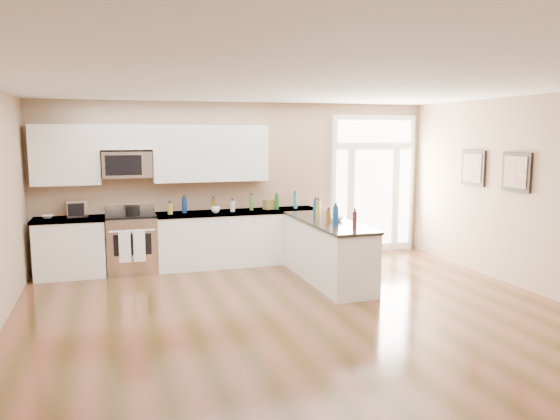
# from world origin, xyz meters

# --- Properties ---
(ground) EXTENTS (8.00, 8.00, 0.00)m
(ground) POSITION_xyz_m (0.00, 0.00, 0.00)
(ground) COLOR #452F13
(room_shell) EXTENTS (8.00, 8.00, 8.00)m
(room_shell) POSITION_xyz_m (0.00, 0.00, 1.71)
(room_shell) COLOR tan
(room_shell) RESTS_ON ground
(back_cabinet_left) EXTENTS (1.10, 0.66, 0.94)m
(back_cabinet_left) POSITION_xyz_m (-2.87, 3.69, 0.44)
(back_cabinet_left) COLOR white
(back_cabinet_left) RESTS_ON ground
(back_cabinet_right) EXTENTS (2.85, 0.66, 0.94)m
(back_cabinet_right) POSITION_xyz_m (-0.16, 3.69, 0.44)
(back_cabinet_right) COLOR white
(back_cabinet_right) RESTS_ON ground
(peninsula_cabinet) EXTENTS (0.69, 2.32, 0.94)m
(peninsula_cabinet) POSITION_xyz_m (0.93, 2.24, 0.43)
(peninsula_cabinet) COLOR white
(peninsula_cabinet) RESTS_ON ground
(upper_cabinet_left) EXTENTS (1.04, 0.33, 0.95)m
(upper_cabinet_left) POSITION_xyz_m (-2.88, 3.83, 1.93)
(upper_cabinet_left) COLOR white
(upper_cabinet_left) RESTS_ON room_shell
(upper_cabinet_right) EXTENTS (1.94, 0.33, 0.95)m
(upper_cabinet_right) POSITION_xyz_m (-0.57, 3.83, 1.93)
(upper_cabinet_right) COLOR white
(upper_cabinet_right) RESTS_ON room_shell
(upper_cabinet_short) EXTENTS (0.82, 0.33, 0.40)m
(upper_cabinet_short) POSITION_xyz_m (-1.95, 3.83, 2.20)
(upper_cabinet_short) COLOR white
(upper_cabinet_short) RESTS_ON room_shell
(microwave) EXTENTS (0.78, 0.41, 0.42)m
(microwave) POSITION_xyz_m (-1.95, 3.80, 1.76)
(microwave) COLOR silver
(microwave) RESTS_ON room_shell
(entry_door) EXTENTS (1.70, 0.10, 2.60)m
(entry_door) POSITION_xyz_m (2.55, 3.95, 1.30)
(entry_door) COLOR white
(entry_door) RESTS_ON ground
(wall_art_near) EXTENTS (0.05, 0.58, 0.58)m
(wall_art_near) POSITION_xyz_m (3.47, 2.20, 1.70)
(wall_art_near) COLOR black
(wall_art_near) RESTS_ON room_shell
(wall_art_far) EXTENTS (0.05, 0.58, 0.58)m
(wall_art_far) POSITION_xyz_m (3.47, 1.20, 1.70)
(wall_art_far) COLOR black
(wall_art_far) RESTS_ON room_shell
(kitchen_range) EXTENTS (0.79, 0.70, 1.08)m
(kitchen_range) POSITION_xyz_m (-1.93, 3.69, 0.48)
(kitchen_range) COLOR silver
(kitchen_range) RESTS_ON ground
(stockpot) EXTENTS (0.27, 0.27, 0.17)m
(stockpot) POSITION_xyz_m (-1.90, 3.58, 1.04)
(stockpot) COLOR black
(stockpot) RESTS_ON kitchen_range
(toaster_oven) EXTENTS (0.35, 0.29, 0.27)m
(toaster_oven) POSITION_xyz_m (-2.75, 3.80, 1.07)
(toaster_oven) COLOR silver
(toaster_oven) RESTS_ON back_cabinet_left
(cardboard_box) EXTENTS (0.24, 0.20, 0.16)m
(cardboard_box) POSITION_xyz_m (0.44, 3.74, 1.02)
(cardboard_box) COLOR brown
(cardboard_box) RESTS_ON back_cabinet_right
(bowl_left) EXTENTS (0.21, 0.21, 0.05)m
(bowl_left) POSITION_xyz_m (-3.18, 3.79, 0.96)
(bowl_left) COLOR white
(bowl_left) RESTS_ON back_cabinet_left
(bowl_peninsula) EXTENTS (0.22, 0.22, 0.06)m
(bowl_peninsula) POSITION_xyz_m (1.04, 2.17, 0.97)
(bowl_peninsula) COLOR white
(bowl_peninsula) RESTS_ON peninsula_cabinet
(cup_counter) EXTENTS (0.16, 0.16, 0.11)m
(cup_counter) POSITION_xyz_m (-0.56, 3.55, 0.99)
(cup_counter) COLOR white
(cup_counter) RESTS_ON back_cabinet_right
(counter_bottles) EXTENTS (2.38, 2.45, 0.30)m
(counter_bottles) POSITION_xyz_m (0.27, 2.98, 1.06)
(counter_bottles) COLOR #19591E
(counter_bottles) RESTS_ON back_cabinet_right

